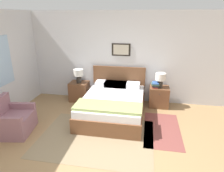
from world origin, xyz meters
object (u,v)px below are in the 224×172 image
object	(u,v)px
bed	(113,104)
table_lamp_by_door	(160,78)
nightstand_near_window	(79,91)
armchair	(13,121)
table_lamp_near_window	(78,74)
nightstand_by_door	(159,97)

from	to	relation	value
bed	table_lamp_by_door	xyz separation A→B (m)	(1.18, 0.73, 0.55)
bed	nightstand_near_window	xyz separation A→B (m)	(-1.18, 0.76, -0.01)
bed	table_lamp_by_door	distance (m)	1.49
armchair	nightstand_near_window	world-z (taller)	armchair
table_lamp_near_window	table_lamp_by_door	xyz separation A→B (m)	(2.34, 0.00, 0.00)
nightstand_near_window	table_lamp_by_door	bearing A→B (deg)	-0.65
nightstand_near_window	table_lamp_near_window	xyz separation A→B (m)	(0.01, -0.03, 0.56)
table_lamp_near_window	armchair	bearing A→B (deg)	-114.32
nightstand_by_door	nightstand_near_window	bearing A→B (deg)	180.00
nightstand_near_window	table_lamp_near_window	size ratio (longest dim) A/B	1.40
table_lamp_near_window	table_lamp_by_door	bearing A→B (deg)	0.00
bed	armchair	world-z (taller)	bed
armchair	table_lamp_by_door	xyz separation A→B (m)	(3.22, 1.94, 0.57)
nightstand_by_door	table_lamp_near_window	xyz separation A→B (m)	(-2.34, -0.03, 0.56)
bed	table_lamp_near_window	size ratio (longest dim) A/B	5.02
armchair	nightstand_by_door	world-z (taller)	armchair
bed	armchair	xyz separation A→B (m)	(-2.04, -1.20, -0.02)
nightstand_near_window	armchair	bearing A→B (deg)	-113.72
bed	nightstand_by_door	xyz separation A→B (m)	(1.18, 0.76, -0.01)
table_lamp_by_door	bed	bearing A→B (deg)	-148.14
nightstand_by_door	table_lamp_near_window	bearing A→B (deg)	-179.34
table_lamp_near_window	table_lamp_by_door	distance (m)	2.34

